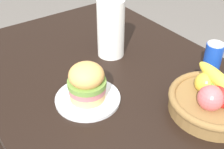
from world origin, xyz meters
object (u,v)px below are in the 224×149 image
at_px(fruit_basket, 214,99).
at_px(sandwich, 87,82).
at_px(soda_can, 213,58).
at_px(paper_towel_roll, 111,28).
at_px(plate, 88,99).

bearing_deg(fruit_basket, sandwich, -132.67).
distance_m(sandwich, soda_can, 0.49).
bearing_deg(paper_towel_roll, sandwich, -50.13).
relative_size(plate, soda_can, 1.76).
bearing_deg(fruit_basket, soda_can, 130.59).
xyz_separation_m(plate, sandwich, (0.00, 0.00, 0.07)).
bearing_deg(sandwich, soda_can, 74.24).
bearing_deg(sandwich, plate, 0.00).
distance_m(plate, soda_can, 0.49).
distance_m(plate, fruit_basket, 0.41).
xyz_separation_m(soda_can, fruit_basket, (0.14, -0.17, -0.02)).
relative_size(soda_can, paper_towel_roll, 0.53).
xyz_separation_m(fruit_basket, paper_towel_roll, (-0.48, -0.06, 0.07)).
bearing_deg(soda_can, sandwich, -105.76).
height_order(fruit_basket, paper_towel_roll, paper_towel_roll).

